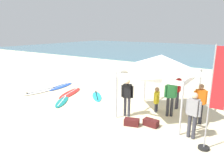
# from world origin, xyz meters

# --- Properties ---
(ground_plane) EXTENTS (80.00, 80.00, 0.00)m
(ground_plane) POSITION_xyz_m (0.00, 0.00, 0.00)
(ground_plane) COLOR beige
(sea) EXTENTS (80.00, 36.00, 0.10)m
(sea) POSITION_xyz_m (0.00, 31.95, 0.05)
(sea) COLOR teal
(sea) RESTS_ON ground
(canopy_tent) EXTENTS (2.91, 2.91, 2.75)m
(canopy_tent) POSITION_xyz_m (2.74, 0.38, 2.39)
(canopy_tent) COLOR #B7B7BC
(canopy_tent) RESTS_ON ground
(surfboard_cyan) EXTENTS (1.63, 1.71, 0.19)m
(surfboard_cyan) POSITION_xyz_m (-1.21, 0.83, 0.04)
(surfboard_cyan) COLOR #23B2CC
(surfboard_cyan) RESTS_ON ground
(surfboard_teal) EXTENTS (1.44, 1.86, 0.19)m
(surfboard_teal) POSITION_xyz_m (-2.21, -0.93, 0.04)
(surfboard_teal) COLOR #19847F
(surfboard_teal) RESTS_ON ground
(surfboard_blue) EXTENTS (0.92, 2.34, 0.19)m
(surfboard_blue) POSITION_xyz_m (-4.60, 1.15, 0.04)
(surfboard_blue) COLOR blue
(surfboard_blue) RESTS_ON ground
(surfboard_white) EXTENTS (0.93, 2.44, 0.19)m
(surfboard_white) POSITION_xyz_m (-4.79, -0.26, 0.04)
(surfboard_white) COLOR white
(surfboard_white) RESTS_ON ground
(surfboard_red) EXTENTS (1.34, 2.48, 0.19)m
(surfboard_red) POSITION_xyz_m (-2.97, 0.43, 0.04)
(surfboard_red) COLOR red
(surfboard_red) RESTS_ON ground
(person_green) EXTENTS (0.49, 0.37, 1.71)m
(person_green) POSITION_xyz_m (3.22, 0.49, 0.99)
(person_green) COLOR #2D2D33
(person_green) RESTS_ON ground
(person_orange) EXTENTS (0.48, 0.38, 1.71)m
(person_orange) POSITION_xyz_m (4.48, 0.34, 0.99)
(person_orange) COLOR black
(person_orange) RESTS_ON ground
(person_grey) EXTENTS (0.54, 0.29, 1.71)m
(person_grey) POSITION_xyz_m (4.55, -1.00, 0.99)
(person_grey) COLOR #383842
(person_grey) RESTS_ON ground
(person_red) EXTENTS (0.26, 0.55, 1.71)m
(person_red) POSITION_xyz_m (3.19, 1.63, 0.99)
(person_red) COLOR #383842
(person_red) RESTS_ON ground
(person_black) EXTENTS (0.54, 0.30, 1.71)m
(person_black) POSITION_xyz_m (1.64, -0.59, 0.99)
(person_black) COLOR #383842
(person_black) RESTS_ON ground
(person_yellow) EXTENTS (0.30, 0.53, 1.20)m
(person_yellow) POSITION_xyz_m (2.52, 0.66, 0.66)
(person_yellow) COLOR #383842
(person_yellow) RESTS_ON ground
(banner_flag) EXTENTS (0.60, 0.36, 3.40)m
(banner_flag) POSITION_xyz_m (5.21, -1.52, 1.57)
(banner_flag) COLOR #99999E
(banner_flag) RESTS_ON ground
(gear_bag_near_tent) EXTENTS (0.62, 0.37, 0.28)m
(gear_bag_near_tent) POSITION_xyz_m (2.96, -0.92, 0.14)
(gear_bag_near_tent) COLOR #4C1919
(gear_bag_near_tent) RESTS_ON ground
(gear_bag_by_pole) EXTENTS (0.67, 0.48, 0.28)m
(gear_bag_by_pole) POSITION_xyz_m (2.28, -1.31, 0.14)
(gear_bag_by_pole) COLOR #4C1919
(gear_bag_by_pole) RESTS_ON ground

